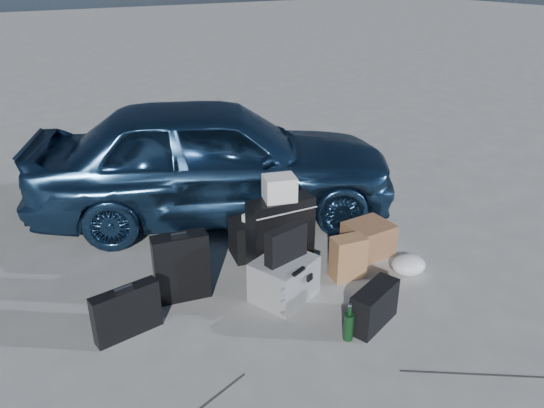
# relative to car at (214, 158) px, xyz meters

# --- Properties ---
(ground) EXTENTS (60.00, 60.00, 0.00)m
(ground) POSITION_rel_car_xyz_m (-0.27, -2.10, -0.63)
(ground) COLOR #AAAAA5
(ground) RESTS_ON ground
(car) EXTENTS (4.00, 2.85, 1.26)m
(car) POSITION_rel_car_xyz_m (0.00, 0.00, 0.00)
(car) COLOR #294E79
(car) RESTS_ON ground
(pelican_case) EXTENTS (0.58, 0.53, 0.34)m
(pelican_case) POSITION_rel_car_xyz_m (-0.22, -1.71, -0.46)
(pelican_case) COLOR #9A9C9F
(pelican_case) RESTS_ON ground
(laptop_bag) EXTENTS (0.39, 0.17, 0.28)m
(laptop_bag) POSITION_rel_car_xyz_m (-0.20, -1.71, -0.15)
(laptop_bag) COLOR black
(laptop_bag) RESTS_ON pelican_case
(briefcase) EXTENTS (0.51, 0.17, 0.39)m
(briefcase) POSITION_rel_car_xyz_m (-1.45, -1.52, -0.44)
(briefcase) COLOR black
(briefcase) RESTS_ON ground
(suitcase_left) EXTENTS (0.46, 0.24, 0.57)m
(suitcase_left) POSITION_rel_car_xyz_m (-0.92, -1.29, -0.35)
(suitcase_left) COLOR black
(suitcase_left) RESTS_ON ground
(suitcase_right) EXTENTS (0.58, 0.25, 0.69)m
(suitcase_right) POSITION_rel_car_xyz_m (-0.03, -1.34, -0.29)
(suitcase_right) COLOR black
(suitcase_right) RESTS_ON ground
(white_carton) EXTENTS (0.31, 0.27, 0.21)m
(white_carton) POSITION_rel_car_xyz_m (-0.04, -1.33, 0.16)
(white_carton) COLOR white
(white_carton) RESTS_ON suitcase_right
(duffel_bag) EXTENTS (0.76, 0.44, 0.36)m
(duffel_bag) POSITION_rel_car_xyz_m (0.06, -1.02, -0.45)
(duffel_bag) COLOR black
(duffel_bag) RESTS_ON ground
(flat_box_white) EXTENTS (0.49, 0.44, 0.07)m
(flat_box_white) POSITION_rel_car_xyz_m (0.04, -1.02, -0.24)
(flat_box_white) COLOR white
(flat_box_white) RESTS_ON duffel_bag
(flat_box_black) EXTENTS (0.33, 0.26, 0.06)m
(flat_box_black) POSITION_rel_car_xyz_m (0.05, -1.02, -0.17)
(flat_box_black) COLOR black
(flat_box_black) RESTS_ON flat_box_white
(kraft_bag) EXTENTS (0.31, 0.21, 0.38)m
(kraft_bag) POSITION_rel_car_xyz_m (0.41, -1.73, -0.44)
(kraft_bag) COLOR #A56B48
(kraft_bag) RESTS_ON ground
(cardboard_box) EXTENTS (0.41, 0.36, 0.30)m
(cardboard_box) POSITION_rel_car_xyz_m (0.83, -1.51, -0.48)
(cardboard_box) COLOR #8B603C
(cardboard_box) RESTS_ON ground
(plastic_bag) EXTENTS (0.34, 0.31, 0.17)m
(plastic_bag) POSITION_rel_car_xyz_m (0.90, -1.97, -0.55)
(plastic_bag) COLOR white
(plastic_bag) RESTS_ON ground
(messenger_bag) EXTENTS (0.48, 0.31, 0.32)m
(messenger_bag) POSITION_rel_car_xyz_m (0.16, -2.36, -0.47)
(messenger_bag) COLOR black
(messenger_bag) RESTS_ON ground
(green_bottle) EXTENTS (0.08, 0.08, 0.29)m
(green_bottle) POSITION_rel_car_xyz_m (-0.11, -2.40, -0.49)
(green_bottle) COLOR black
(green_bottle) RESTS_ON ground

